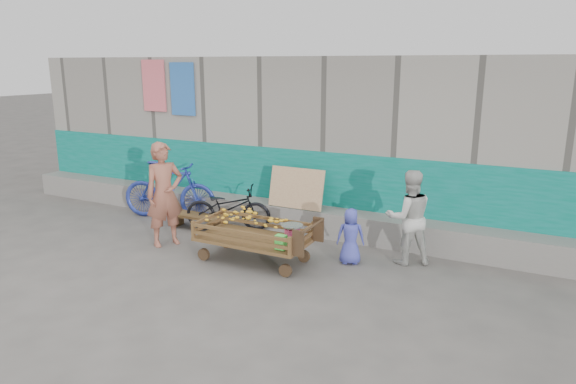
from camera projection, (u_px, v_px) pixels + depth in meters
The scene contains 9 objects.
ground at pixel (208, 274), 7.20m from camera, with size 80.00×80.00×0.00m, color #514E4B.
building_wall at pixel (322, 135), 10.36m from camera, with size 12.00×3.50×3.00m.
banana_cart at pixel (251, 228), 7.58m from camera, with size 1.81×0.83×0.77m.
bench at pixel (197, 219), 9.12m from camera, with size 1.09×0.33×0.27m.
vendor_man at pixel (165, 194), 8.21m from camera, with size 0.61×0.40×1.69m, color #975643.
woman at pixel (409, 217), 7.47m from camera, with size 0.68×0.53×1.41m, color beige.
child at pixel (351, 236), 7.52m from camera, with size 0.41×0.27×0.84m, color #4147AF.
bicycle_dark at pixel (228, 208), 9.08m from camera, with size 0.53×1.52×0.80m, color black.
bicycle_blue at pixel (169, 190), 9.69m from camera, with size 0.52×1.84×1.10m, color #2839A0.
Camera 1 is at (4.01, -5.48, 2.88)m, focal length 32.00 mm.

